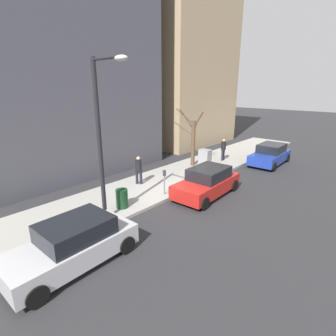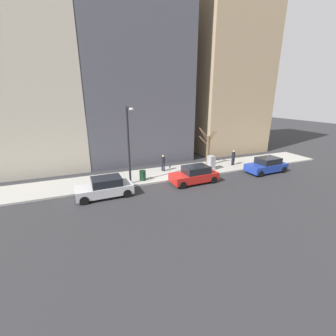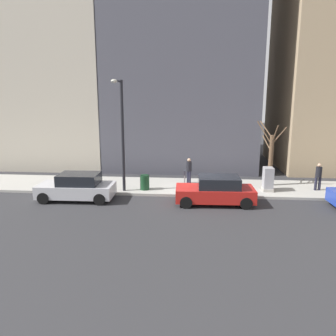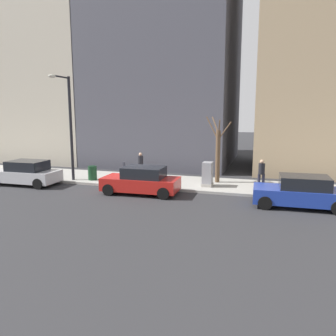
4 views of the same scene
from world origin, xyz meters
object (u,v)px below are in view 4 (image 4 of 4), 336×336
(parked_car_silver, at_px, (26,173))
(parking_meter, at_px, (124,170))
(utility_box, at_px, (207,174))
(bare_tree, at_px, (218,152))
(trash_bin, at_px, (92,173))
(streetlamp, at_px, (68,120))
(pedestrian_midblock, at_px, (141,163))
(parked_car_blue, at_px, (300,192))
(pedestrian_near_meter, at_px, (262,172))
(office_block_center, at_px, (167,49))
(parked_car_red, at_px, (142,181))
(office_tower_left, at_px, (330,16))
(office_tower_right, at_px, (55,39))

(parked_car_silver, relative_size, parking_meter, 3.14)
(utility_box, bearing_deg, bare_tree, -15.28)
(trash_bin, bearing_deg, bare_tree, -77.39)
(streetlamp, xyz_separation_m, pedestrian_midblock, (2.37, -3.85, -2.93))
(parked_car_blue, xyz_separation_m, parking_meter, (1.71, 9.90, 0.24))
(pedestrian_midblock, bearing_deg, parking_meter, 143.81)
(bare_tree, bearing_deg, parking_meter, 112.32)
(pedestrian_near_meter, height_order, office_block_center, office_block_center)
(parked_car_red, xyz_separation_m, parking_meter, (1.50, 1.74, 0.24))
(bare_tree, distance_m, pedestrian_near_meter, 3.00)
(pedestrian_near_meter, bearing_deg, bare_tree, 151.99)
(pedestrian_near_meter, bearing_deg, streetlamp, 178.72)
(streetlamp, xyz_separation_m, office_tower_left, (9.99, -15.78, 7.40))
(trash_bin, distance_m, office_block_center, 14.23)
(bare_tree, height_order, office_tower_left, office_tower_left)
(parked_car_silver, distance_m, pedestrian_near_meter, 14.28)
(office_block_center, bearing_deg, office_tower_left, -95.06)
(parked_car_silver, distance_m, office_tower_right, 17.09)
(parked_car_red, height_order, pedestrian_midblock, pedestrian_midblock)
(parked_car_silver, relative_size, office_block_center, 0.21)
(office_tower_left, bearing_deg, trash_bin, 122.74)
(utility_box, relative_size, bare_tree, 0.35)
(parked_car_silver, xyz_separation_m, office_tower_right, (11.94, 5.92, 10.69))
(pedestrian_midblock, xyz_separation_m, office_block_center, (8.75, 0.87, 8.94))
(parked_car_blue, distance_m, bare_tree, 6.13)
(office_tower_right, bearing_deg, office_block_center, -87.48)
(pedestrian_near_meter, xyz_separation_m, office_tower_right, (9.24, 19.94, 10.34))
(parked_car_blue, relative_size, office_tower_left, 0.19)
(parking_meter, bearing_deg, utility_box, -80.32)
(utility_box, bearing_deg, streetlamp, 96.71)
(parked_car_blue, height_order, office_tower_right, office_tower_right)
(parked_car_blue, xyz_separation_m, utility_box, (2.56, 4.91, 0.11))
(parked_car_red, height_order, office_block_center, office_block_center)
(utility_box, height_order, streetlamp, streetlamp)
(bare_tree, bearing_deg, office_tower_left, -41.59)
(pedestrian_near_meter, bearing_deg, office_block_center, 123.76)
(parked_car_silver, height_order, bare_tree, bare_tree)
(parked_car_silver, bearing_deg, office_tower_right, 25.01)
(bare_tree, xyz_separation_m, office_tower_left, (7.62, -6.77, 9.40))
(bare_tree, bearing_deg, streetlamp, 104.70)
(parked_car_red, bearing_deg, trash_bin, 62.94)
(parked_car_red, bearing_deg, utility_box, -56.09)
(pedestrian_midblock, bearing_deg, office_tower_left, -88.58)
(pedestrian_midblock, bearing_deg, bare_tree, -121.20)
(parked_car_red, height_order, streetlamp, streetlamp)
(trash_bin, bearing_deg, parked_car_blue, -99.90)
(trash_bin, height_order, pedestrian_near_meter, pedestrian_near_meter)
(parked_car_blue, relative_size, utility_box, 2.98)
(parked_car_red, relative_size, parking_meter, 3.16)
(bare_tree, bearing_deg, parked_car_silver, 107.97)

